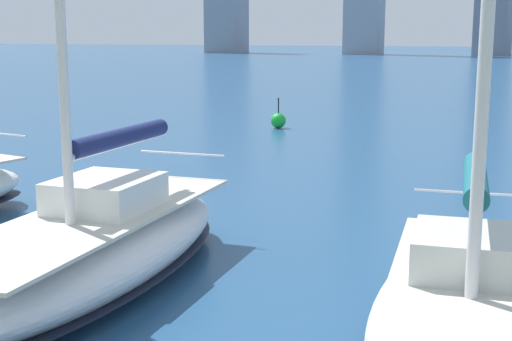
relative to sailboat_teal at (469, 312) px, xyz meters
The scene contains 3 objects.
sailboat_teal is the anchor object (origin of this frame).
sailboat_navy 6.17m from the sailboat_teal, ahead, with size 3.45×8.24×11.22m.
channel_buoy 23.98m from the sailboat_teal, 60.30° to the right, with size 0.70×0.70×1.40m.
Camera 1 is at (-5.26, 2.62, 4.18)m, focal length 50.00 mm.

